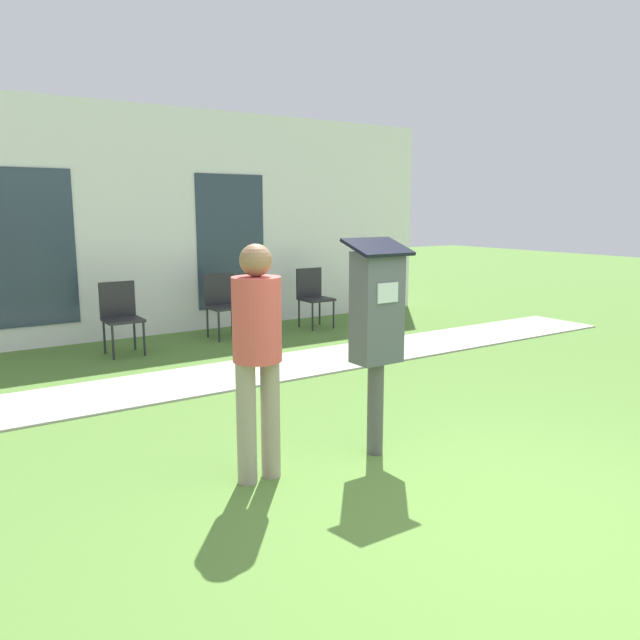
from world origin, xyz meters
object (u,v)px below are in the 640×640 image
Objects in this scene: outdoor_chair_left at (120,312)px; outdoor_chair_middle at (222,300)px; person_standing at (257,344)px; outdoor_chair_right at (313,293)px; parking_meter at (377,319)px.

outdoor_chair_middle is (1.48, 0.22, 0.00)m from outdoor_chair_left.
person_standing is 1.76× the size of outdoor_chair_middle.
person_standing reaches higher than outdoor_chair_left.
parking_meter is at bearing -111.24° from outdoor_chair_right.
outdoor_chair_left is (-0.60, 4.31, -0.49)m from parking_meter.
parking_meter reaches higher than outdoor_chair_right.
parking_meter is 1.01× the size of person_standing.
person_standing is 1.76× the size of outdoor_chair_right.
outdoor_chair_middle is 1.00× the size of outdoor_chair_right.
person_standing is at bearing 175.17° from parking_meter.
parking_meter is 1.77× the size of outdoor_chair_right.
person_standing is 5.51m from outdoor_chair_right.
parking_meter reaches higher than outdoor_chair_left.
outdoor_chair_right is (3.30, 4.40, -0.40)m from person_standing.
outdoor_chair_middle is at bearing -5.26° from outdoor_chair_left.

